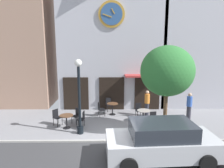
{
  "coord_description": "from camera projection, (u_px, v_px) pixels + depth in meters",
  "views": [
    {
      "loc": [
        -0.02,
        -8.86,
        4.45
      ],
      "look_at": [
        0.11,
        2.51,
        2.3
      ],
      "focal_mm": 32.52,
      "sensor_mm": 36.0,
      "label": 1
    }
  ],
  "objects": [
    {
      "name": "pedestrian_orange",
      "position": [
        147.0,
        103.0,
        12.9
      ],
      "size": [
        0.38,
        0.38,
        1.67
      ],
      "color": "#2D2D38",
      "rests_on": "ground_plane"
    },
    {
      "name": "parked_car_silver",
      "position": [
        161.0,
        141.0,
        7.95
      ],
      "size": [
        4.4,
        2.22,
        1.55
      ],
      "color": "#B7BABF",
      "rests_on": "ground_plane"
    },
    {
      "name": "neighbor_building_left",
      "position": [
        17.0,
        13.0,
        15.32
      ],
      "size": [
        5.32,
        4.52,
        13.72
      ],
      "color": "#9E7A66",
      "rests_on": "ground_plane"
    },
    {
      "name": "neighbor_building_right",
      "position": [
        203.0,
        24.0,
        15.22
      ],
      "size": [
        6.7,
        3.69,
        12.04
      ],
      "color": "#B2B2BC",
      "rests_on": "ground_plane"
    },
    {
      "name": "clock_building",
      "position": [
        111.0,
        24.0,
        14.54
      ],
      "size": [
        7.48,
        3.77,
        11.65
      ],
      "color": "#B2B2BC",
      "rests_on": "ground_plane"
    },
    {
      "name": "cafe_chair_mid_row",
      "position": [
        100.0,
        108.0,
        12.93
      ],
      "size": [
        0.51,
        0.51,
        0.9
      ],
      "color": "black",
      "rests_on": "ground_plane"
    },
    {
      "name": "cafe_chair_outer",
      "position": [
        109.0,
        103.0,
        14.01
      ],
      "size": [
        0.5,
        0.5,
        0.9
      ],
      "color": "black",
      "rests_on": "ground_plane"
    },
    {
      "name": "cafe_chair_curbside",
      "position": [
        139.0,
        109.0,
        12.73
      ],
      "size": [
        0.47,
        0.47,
        0.9
      ],
      "color": "black",
      "rests_on": "ground_plane"
    },
    {
      "name": "cafe_chair_right_end",
      "position": [
        152.0,
        118.0,
        11.23
      ],
      "size": [
        0.49,
        0.49,
        0.9
      ],
      "color": "black",
      "rests_on": "ground_plane"
    },
    {
      "name": "ground_plane",
      "position": [
        110.0,
        144.0,
        9.35
      ],
      "size": [
        26.61,
        10.42,
        0.13
      ],
      "color": "gray"
    },
    {
      "name": "cafe_table_center",
      "position": [
        66.0,
        119.0,
        11.02
      ],
      "size": [
        0.74,
        0.74,
        0.74
      ],
      "color": "black",
      "rests_on": "ground_plane"
    },
    {
      "name": "street_lamp",
      "position": [
        79.0,
        97.0,
        10.1
      ],
      "size": [
        0.36,
        0.36,
        3.81
      ],
      "color": "black",
      "rests_on": "ground_plane"
    },
    {
      "name": "cafe_table_center_right",
      "position": [
        112.0,
        107.0,
        13.21
      ],
      "size": [
        0.72,
        0.72,
        0.76
      ],
      "color": "black",
      "rests_on": "ground_plane"
    },
    {
      "name": "pedestrian_blue",
      "position": [
        189.0,
        106.0,
        12.26
      ],
      "size": [
        0.45,
        0.45,
        1.67
      ],
      "color": "#2D2D38",
      "rests_on": "ground_plane"
    },
    {
      "name": "street_tree",
      "position": [
        167.0,
        71.0,
        9.94
      ],
      "size": [
        2.64,
        2.37,
        4.48
      ],
      "color": "brown",
      "rests_on": "ground_plane"
    },
    {
      "name": "cafe_chair_facing_wall",
      "position": [
        82.0,
        118.0,
        11.17
      ],
      "size": [
        0.44,
        0.44,
        0.9
      ],
      "color": "black",
      "rests_on": "ground_plane"
    },
    {
      "name": "cafe_table_leftmost",
      "position": [
        144.0,
        113.0,
        11.91
      ],
      "size": [
        0.75,
        0.75,
        0.73
      ],
      "color": "black",
      "rests_on": "ground_plane"
    },
    {
      "name": "cafe_chair_by_entrance",
      "position": [
        77.0,
        115.0,
        11.73
      ],
      "size": [
        0.56,
        0.56,
        0.9
      ],
      "color": "black",
      "rests_on": "ground_plane"
    },
    {
      "name": "cafe_chair_left_end",
      "position": [
        57.0,
        116.0,
        11.5
      ],
      "size": [
        0.56,
        0.56,
        0.9
      ],
      "color": "black",
      "rests_on": "ground_plane"
    }
  ]
}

